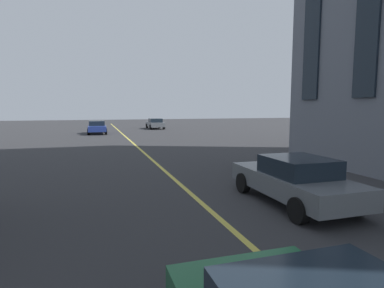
% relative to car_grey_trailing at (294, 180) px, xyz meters
% --- Properties ---
extents(lane_centre_line, '(80.00, 0.16, 0.01)m').
position_rel_car_grey_trailing_xyz_m(lane_centre_line, '(9.42, 2.53, -0.70)').
color(lane_centre_line, '#D8C64C').
rests_on(lane_centre_line, ground_plane).
extents(car_grey_trailing, '(4.40, 1.95, 1.37)m').
position_rel_car_grey_trailing_xyz_m(car_grey_trailing, '(0.00, 0.00, 0.00)').
color(car_grey_trailing, slate).
rests_on(car_grey_trailing, ground_plane).
extents(car_blue_parked_b, '(4.40, 1.95, 1.37)m').
position_rel_car_grey_trailing_xyz_m(car_blue_parked_b, '(27.65, 5.11, 0.00)').
color(car_blue_parked_b, navy).
rests_on(car_blue_parked_b, ground_plane).
extents(car_grey_near, '(4.40, 1.95, 1.37)m').
position_rel_car_grey_trailing_xyz_m(car_grey_near, '(33.70, -2.37, 0.00)').
color(car_grey_near, slate).
rests_on(car_grey_near, ground_plane).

